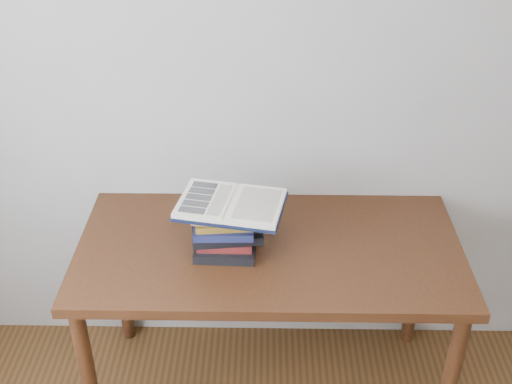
{
  "coord_description": "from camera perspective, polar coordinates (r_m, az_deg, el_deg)",
  "views": [
    {
      "loc": [
        -0.11,
        -0.61,
        2.31
      ],
      "look_at": [
        -0.14,
        1.36,
        1.06
      ],
      "focal_mm": 45.0,
      "sensor_mm": 36.0,
      "label": 1
    }
  ],
  "objects": [
    {
      "name": "book_stack",
      "position": [
        2.42,
        -2.76,
        -3.43
      ],
      "size": [
        0.28,
        0.21,
        0.19
      ],
      "color": "black",
      "rests_on": "desk"
    },
    {
      "name": "desk",
      "position": [
        2.56,
        1.18,
        -6.5
      ],
      "size": [
        1.5,
        0.75,
        0.8
      ],
      "color": "#412610",
      "rests_on": "ground"
    },
    {
      "name": "open_book",
      "position": [
        2.37,
        -2.24,
        -1.09
      ],
      "size": [
        0.43,
        0.34,
        0.03
      ],
      "rotation": [
        0.0,
        0.0,
        -0.19
      ],
      "color": "black",
      "rests_on": "book_stack"
    },
    {
      "name": "room_shell",
      "position": [
        0.93,
        2.74,
        -15.46
      ],
      "size": [
        3.54,
        3.54,
        2.62
      ],
      "color": "#B3B0A9",
      "rests_on": "ground"
    }
  ]
}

